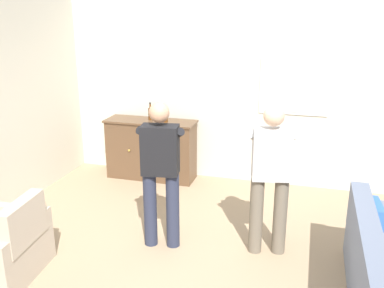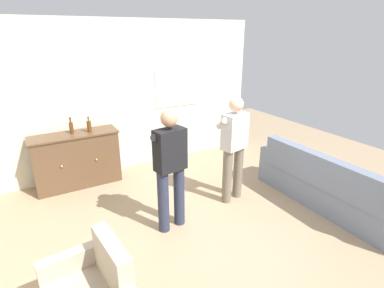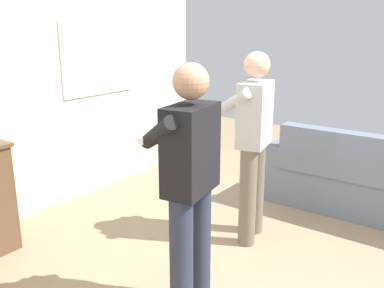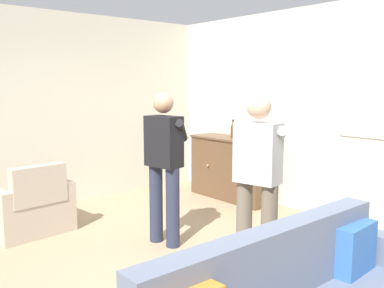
# 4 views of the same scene
# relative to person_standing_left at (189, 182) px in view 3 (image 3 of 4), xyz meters

# --- Properties ---
(wall_back_with_window) EXTENTS (5.20, 0.15, 2.80)m
(wall_back_with_window) POSITION_rel_person_standing_left_xyz_m (0.35, 2.28, 0.47)
(wall_back_with_window) COLOR beige
(wall_back_with_window) RESTS_ON ground
(person_standing_left) EXTENTS (0.55, 0.50, 1.68)m
(person_standing_left) POSITION_rel_person_standing_left_xyz_m (0.00, 0.00, 0.00)
(person_standing_left) COLOR #282D42
(person_standing_left) RESTS_ON ground
(person_standing_right) EXTENTS (0.55, 0.51, 1.68)m
(person_standing_right) POSITION_rel_person_standing_left_xyz_m (1.18, 0.19, 0.00)
(person_standing_right) COLOR #6B6051
(person_standing_right) RESTS_ON ground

